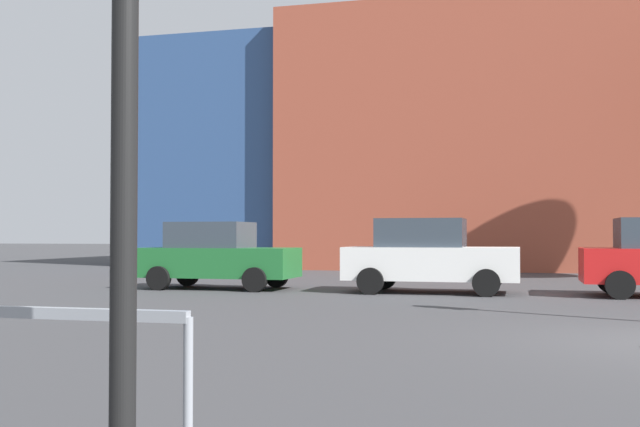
% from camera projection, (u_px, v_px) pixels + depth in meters
% --- Properties ---
extents(building_backdrop, '(36.33, 13.64, 12.78)m').
position_uv_depth(building_backdrop, '(564.00, 149.00, 35.06)').
color(building_backdrop, '#9E4733').
rests_on(building_backdrop, ground_plane).
extents(parked_car_0, '(4.04, 1.99, 1.75)m').
position_uv_depth(parked_car_0, '(217.00, 256.00, 20.25)').
color(parked_car_0, '#1E662D').
rests_on(parked_car_0, ground_plane).
extents(parked_car_1, '(4.19, 2.06, 1.82)m').
position_uv_depth(parked_car_1, '(429.00, 256.00, 18.85)').
color(parked_car_1, white).
rests_on(parked_car_1, ground_plane).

